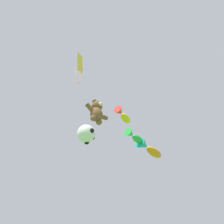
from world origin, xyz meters
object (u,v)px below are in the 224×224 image
at_px(teddy_bear_kite, 97,112).
at_px(soccer_ball_kite, 86,134).
at_px(fish_kite_tangerine, 149,149).
at_px(diamond_kite, 80,64).
at_px(fish_kite_goldfin, 123,115).
at_px(fish_kite_emerald, 134,136).

relative_size(teddy_bear_kite, soccer_ball_kite, 1.63).
bearing_deg(fish_kite_tangerine, soccer_ball_kite, -176.86).
relative_size(teddy_bear_kite, diamond_kite, 0.59).
height_order(teddy_bear_kite, soccer_ball_kite, teddy_bear_kite).
relative_size(fish_kite_goldfin, fish_kite_emerald, 0.99).
distance_m(teddy_bear_kite, fish_kite_goldfin, 2.31).
bearing_deg(soccer_ball_kite, diamond_kite, -167.37).
relative_size(soccer_ball_kite, fish_kite_tangerine, 0.44).
height_order(soccer_ball_kite, fish_kite_tangerine, fish_kite_tangerine).
relative_size(fish_kite_goldfin, fish_kite_tangerine, 0.65).
distance_m(soccer_ball_kite, fish_kite_goldfin, 3.80).
bearing_deg(fish_kite_emerald, fish_kite_tangerine, 2.89).
height_order(soccer_ball_kite, fish_kite_emerald, fish_kite_emerald).
distance_m(fish_kite_emerald, diamond_kite, 6.03).
height_order(soccer_ball_kite, diamond_kite, diamond_kite).
bearing_deg(fish_kite_tangerine, fish_kite_emerald, -177.11).
distance_m(soccer_ball_kite, fish_kite_tangerine, 6.56).
distance_m(soccer_ball_kite, diamond_kite, 5.03).
xyz_separation_m(teddy_bear_kite, fish_kite_emerald, (3.88, 0.49, 0.82)).
relative_size(soccer_ball_kite, fish_kite_emerald, 0.67).
distance_m(fish_kite_goldfin, fish_kite_tangerine, 3.67).
height_order(teddy_bear_kite, fish_kite_goldfin, fish_kite_goldfin).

